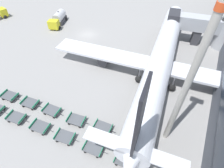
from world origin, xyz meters
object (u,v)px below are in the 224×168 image
Objects in this scene: fuel_tanker_secondary at (58,19)px; apron_light_mast at (195,67)px; baggage_dolly_row_near_col_f at (125,160)px; baggage_dolly_row_mid_a_col_f at (131,139)px; baggage_dolly_row_near_col_b at (16,118)px; baggage_dolly_row_near_col_d at (65,137)px; baggage_dolly_row_mid_a_col_b at (30,103)px; baggage_dolly_row_near_col_c at (40,127)px; baggage_dolly_row_mid_a_col_a at (10,96)px; baggage_dolly_row_mid_a_col_d at (76,120)px; airplane at (161,60)px; baggage_dolly_row_near_col_e at (94,148)px; baggage_dolly_row_mid_a_col_c at (52,110)px; baggage_dolly_row_mid_a_col_e at (103,128)px.

fuel_tanker_secondary is 41.85m from apron_light_mast.
baggage_dolly_row_mid_a_col_f is at bearing 99.73° from baggage_dolly_row_near_col_f.
baggage_dolly_row_near_col_d is (8.30, 0.90, 0.00)m from baggage_dolly_row_near_col_b.
baggage_dolly_row_near_col_c is at bearing -28.53° from baggage_dolly_row_mid_a_col_b.
fuel_tanker_secondary is at bearing 113.05° from baggage_dolly_row_mid_a_col_a.
baggage_dolly_row_near_col_d and baggage_dolly_row_mid_a_col_a have the same top height.
fuel_tanker_secondary is at bearing 141.22° from baggage_dolly_row_near_col_f.
baggage_dolly_row_mid_a_col_d is (3.82, 3.30, 0.00)m from baggage_dolly_row_near_col_c.
baggage_dolly_row_near_col_b is at bearing -128.20° from airplane.
baggage_dolly_row_near_col_f is 2.92m from baggage_dolly_row_mid_a_col_f.
fuel_tanker_secondary reaches higher than baggage_dolly_row_near_col_e.
baggage_dolly_row_near_col_c is at bearing -174.44° from baggage_dolly_row_near_col_d.
baggage_dolly_row_near_col_b is at bearing -61.29° from fuel_tanker_secondary.
baggage_dolly_row_near_col_c is 1.00× the size of baggage_dolly_row_mid_a_col_d.
baggage_dolly_row_near_col_d is 1.02× the size of baggage_dolly_row_mid_a_col_c.
baggage_dolly_row_mid_a_col_a is 16.62m from baggage_dolly_row_mid_a_col_e.
apron_light_mast is at bearing 59.28° from baggage_dolly_row_near_col_f.
baggage_dolly_row_mid_a_col_d is (-8.73, 1.95, 0.00)m from baggage_dolly_row_near_col_f.
airplane is 31.48m from fuel_tanker_secondary.
baggage_dolly_row_near_col_d is 1.01× the size of baggage_dolly_row_mid_a_col_f.
baggage_dolly_row_mid_a_col_b is at bearing 176.26° from baggage_dolly_row_near_col_f.
baggage_dolly_row_near_col_b is at bearing -173.83° from baggage_dolly_row_near_col_d.
baggage_dolly_row_mid_a_col_a is 1.00× the size of baggage_dolly_row_mid_a_col_b.
apron_light_mast reaches higher than airplane.
fuel_tanker_secondary is 0.35× the size of apron_light_mast.
baggage_dolly_row_near_col_c and baggage_dolly_row_near_col_d have the same top height.
baggage_dolly_row_near_col_c and baggage_dolly_row_mid_a_col_a have the same top height.
baggage_dolly_row_mid_a_col_a is at bearing 172.96° from baggage_dolly_row_near_col_d.
baggage_dolly_row_near_col_d is at bearing -29.05° from baggage_dolly_row_mid_a_col_c.
baggage_dolly_row_mid_a_col_a is 1.01× the size of baggage_dolly_row_mid_a_col_f.
baggage_dolly_row_mid_a_col_c is at bearing 166.92° from baggage_dolly_row_near_col_e.
baggage_dolly_row_mid_a_col_c and baggage_dolly_row_mid_a_col_f have the same top height.
baggage_dolly_row_near_col_e is 1.00× the size of baggage_dolly_row_mid_a_col_f.
fuel_tanker_secondary is 30.43m from baggage_dolly_row_mid_a_col_c.
baggage_dolly_row_near_col_e is 4.28m from baggage_dolly_row_near_col_f.
airplane is 13.24× the size of baggage_dolly_row_mid_a_col_e.
airplane is 20.15m from baggage_dolly_row_mid_a_col_c.
fuel_tanker_secondary reaches higher than baggage_dolly_row_near_col_c.
baggage_dolly_row_near_col_b is 12.61m from baggage_dolly_row_near_col_e.
baggage_dolly_row_mid_a_col_c is 4.34m from baggage_dolly_row_mid_a_col_d.
baggage_dolly_row_mid_a_col_c is (3.74, 3.43, 0.00)m from baggage_dolly_row_near_col_b.
baggage_dolly_row_mid_a_col_f is (7.99, 3.84, 0.00)m from baggage_dolly_row_near_col_d.
baggage_dolly_row_mid_a_col_d is 0.15× the size of apron_light_mast.
apron_light_mast is at bearing 36.54° from baggage_dolly_row_mid_a_col_f.
baggage_dolly_row_mid_a_col_d is at bearing 5.71° from baggage_dolly_row_mid_a_col_b.
baggage_dolly_row_near_col_c is 12.62m from baggage_dolly_row_near_col_f.
apron_light_mast is (16.00, 7.15, 11.75)m from baggage_dolly_row_near_col_c.
baggage_dolly_row_near_col_b is at bearing -163.80° from baggage_dolly_row_mid_a_col_f.
baggage_dolly_row_mid_a_col_f is at bearing 19.34° from baggage_dolly_row_near_col_c.
baggage_dolly_row_near_col_f is 5.39m from baggage_dolly_row_mid_a_col_e.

